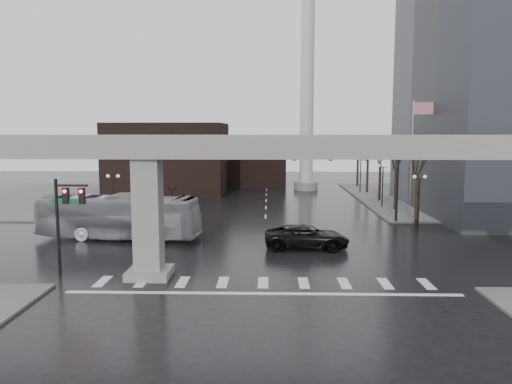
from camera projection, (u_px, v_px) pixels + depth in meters
ground at (263, 278)px, 30.53m from camera, size 160.00×160.00×0.00m
sidewalk_ne at (464, 199)px, 65.58m from camera, size 28.00×36.00×0.15m
sidewalk_nw at (73, 197)px, 66.89m from camera, size 28.00×36.00×0.15m
elevated_guideway at (285, 166)px, 29.65m from camera, size 48.00×2.60×8.70m
building_far_left at (170, 158)px, 71.94m from camera, size 16.00×14.00×10.00m
building_far_mid at (255, 161)px, 81.68m from camera, size 10.00×10.00×8.00m
smokestack at (307, 101)px, 74.38m from camera, size 3.60×3.60×30.00m
signal_mast_arm at (358, 163)px, 48.24m from camera, size 12.12×0.43×8.00m
signal_left_pole at (66, 210)px, 30.84m from camera, size 2.30×0.30×6.00m
flagpole_assembly at (415, 145)px, 51.05m from camera, size 2.06×0.12×12.00m
lamp_right_0 at (419, 194)px, 43.65m from camera, size 1.22×0.32×5.11m
lamp_right_1 at (383, 178)px, 57.54m from camera, size 1.22×0.32×5.11m
lamp_right_2 at (361, 169)px, 71.43m from camera, size 1.22×0.32×5.11m
lamp_left_0 at (114, 193)px, 44.33m from camera, size 1.22×0.32×5.11m
lamp_left_1 at (151, 178)px, 58.22m from camera, size 1.22×0.32×5.11m
lamp_left_2 at (173, 169)px, 72.11m from camera, size 1.22×0.32×5.11m
tree_right_0 at (417, 195)px, 47.70m from camera, size 1.09×1.58×7.50m
tree_right_1 at (396, 186)px, 55.63m from camera, size 1.09×1.61×7.67m
tree_right_2 at (380, 178)px, 63.56m from camera, size 1.10×1.63×7.85m
tree_right_3 at (368, 173)px, 71.48m from camera, size 1.11×1.66×8.02m
tree_right_4 at (358, 168)px, 79.41m from camera, size 1.12×1.69×8.19m
pickup_truck at (307, 237)px, 38.02m from camera, size 6.48×3.10×1.78m
city_bus at (119, 217)px, 41.32m from camera, size 13.74×4.72×3.75m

